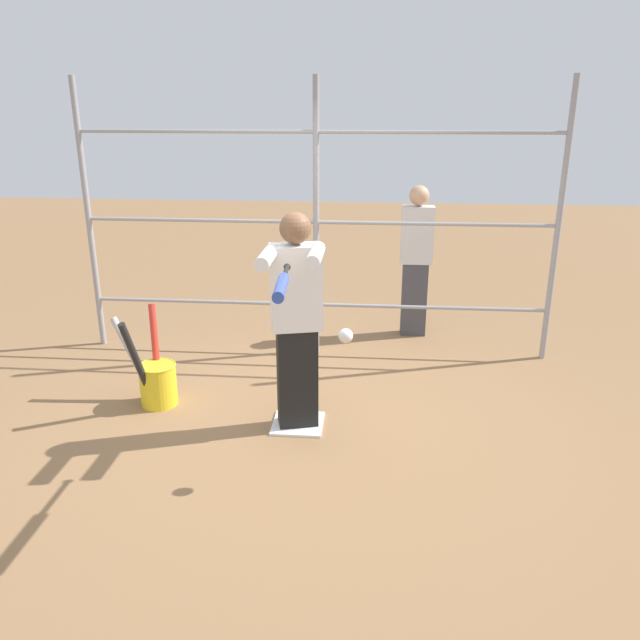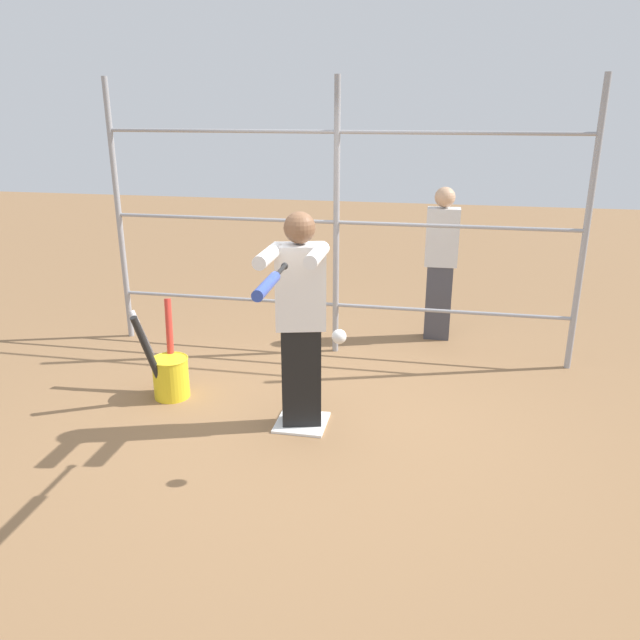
% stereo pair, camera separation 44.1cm
% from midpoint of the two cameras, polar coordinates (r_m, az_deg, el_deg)
% --- Properties ---
extents(ground_plane, '(24.00, 24.00, 0.00)m').
position_cam_midpoint_polar(ground_plane, '(5.07, -4.56, -9.57)').
color(ground_plane, olive).
extents(home_plate, '(0.40, 0.40, 0.02)m').
position_cam_midpoint_polar(home_plate, '(5.06, -4.56, -9.48)').
color(home_plate, white).
rests_on(home_plate, ground).
extents(fence_backstop, '(4.65, 0.06, 2.69)m').
position_cam_midpoint_polar(fence_backstop, '(6.13, -2.44, 8.91)').
color(fence_backstop, '#939399').
rests_on(fence_backstop, ground).
extents(batter, '(0.43, 0.65, 1.70)m').
position_cam_midpoint_polar(batter, '(4.68, -4.89, 0.26)').
color(batter, black).
rests_on(batter, ground).
extents(baseball_bat_swinging, '(0.13, 0.91, 0.12)m').
position_cam_midpoint_polar(baseball_bat_swinging, '(3.60, -7.02, 3.21)').
color(baseball_bat_swinging, black).
extents(softball_in_flight, '(0.10, 0.10, 0.10)m').
position_cam_midpoint_polar(softball_in_flight, '(4.02, -0.77, -1.50)').
color(softball_in_flight, white).
extents(bat_bucket, '(0.61, 0.59, 0.83)m').
position_cam_midpoint_polar(bat_bucket, '(5.53, -17.07, -5.23)').
color(bat_bucket, yellow).
rests_on(bat_bucket, ground).
extents(bystander_behind_fence, '(0.34, 0.21, 1.64)m').
position_cam_midpoint_polar(bystander_behind_fence, '(6.76, 6.93, 5.51)').
color(bystander_behind_fence, '#3F3F47').
rests_on(bystander_behind_fence, ground).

